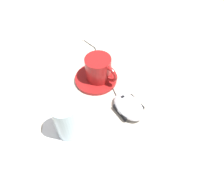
# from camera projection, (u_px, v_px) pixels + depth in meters

# --- Properties ---
(ground_plane) EXTENTS (3.00, 3.00, 0.00)m
(ground_plane) POSITION_uv_depth(u_px,v_px,m) (100.00, 90.00, 0.65)
(ground_plane) COLOR #B2A899
(saucer) EXTENTS (0.13, 0.13, 0.01)m
(saucer) POSITION_uv_depth(u_px,v_px,m) (97.00, 78.00, 0.67)
(saucer) COLOR maroon
(saucer) RESTS_ON ground
(coffee_cup) EXTENTS (0.10, 0.08, 0.07)m
(coffee_cup) POSITION_uv_depth(u_px,v_px,m) (99.00, 68.00, 0.64)
(coffee_cup) COLOR maroon
(coffee_cup) RESTS_ON saucer
(computer_mouse) EXTENTS (0.12, 0.09, 0.03)m
(computer_mouse) POSITION_uv_depth(u_px,v_px,m) (129.00, 106.00, 0.59)
(computer_mouse) COLOR silver
(computer_mouse) RESTS_ON ground
(mouse_cable) EXTENTS (0.29, 0.04, 0.00)m
(mouse_cable) POSITION_uv_depth(u_px,v_px,m) (101.00, 64.00, 0.71)
(mouse_cable) COLOR black
(mouse_cable) RESTS_ON ground
(napkin_under_glass) EXTENTS (0.15, 0.15, 0.00)m
(napkin_under_glass) POSITION_uv_depth(u_px,v_px,m) (66.00, 129.00, 0.56)
(napkin_under_glass) COLOR white
(napkin_under_glass) RESTS_ON ground
(drinking_glass) EXTENTS (0.06, 0.06, 0.11)m
(drinking_glass) POSITION_uv_depth(u_px,v_px,m) (67.00, 120.00, 0.51)
(drinking_glass) COLOR silver
(drinking_glass) RESTS_ON napkin_under_glass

